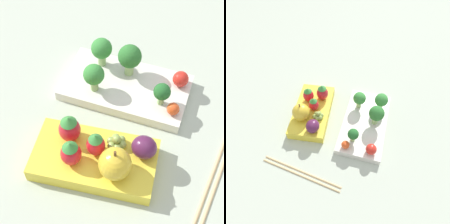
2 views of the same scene
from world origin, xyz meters
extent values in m
plane|color=#ADB7A3|center=(0.00, 0.00, 0.00)|extent=(4.00, 4.00, 0.00)
cube|color=silver|center=(-0.01, 0.08, 0.01)|extent=(0.23, 0.13, 0.02)
cube|color=yellow|center=(0.00, -0.07, 0.01)|extent=(0.20, 0.13, 0.03)
cylinder|color=#93B770|center=(-0.07, 0.11, 0.03)|extent=(0.01, 0.01, 0.02)
sphere|color=#388438|center=(-0.07, 0.11, 0.06)|extent=(0.04, 0.04, 0.04)
cylinder|color=#93B770|center=(-0.06, 0.05, 0.03)|extent=(0.01, 0.01, 0.02)
sphere|color=#388438|center=(-0.06, 0.05, 0.06)|extent=(0.04, 0.04, 0.04)
cylinder|color=#93B770|center=(0.06, 0.07, 0.03)|extent=(0.01, 0.01, 0.02)
sphere|color=#236028|center=(0.06, 0.07, 0.05)|extent=(0.03, 0.03, 0.03)
cylinder|color=#93B770|center=(-0.01, 0.11, 0.03)|extent=(0.02, 0.02, 0.02)
sphere|color=#2D702D|center=(-0.01, 0.11, 0.06)|extent=(0.04, 0.04, 0.04)
sphere|color=red|center=(0.08, 0.12, 0.03)|extent=(0.03, 0.03, 0.03)
sphere|color=#DB4C1E|center=(0.08, 0.05, 0.03)|extent=(0.02, 0.02, 0.02)
sphere|color=gold|center=(0.04, -0.09, 0.05)|extent=(0.05, 0.05, 0.05)
cylinder|color=brown|center=(0.04, -0.09, 0.08)|extent=(0.00, 0.00, 0.01)
ellipsoid|color=red|center=(-0.03, -0.09, 0.05)|extent=(0.03, 0.03, 0.04)
cone|color=#388438|center=(-0.03, -0.09, 0.07)|extent=(0.02, 0.02, 0.01)
ellipsoid|color=red|center=(0.00, -0.07, 0.05)|extent=(0.03, 0.03, 0.04)
cone|color=#388438|center=(0.00, -0.07, 0.07)|extent=(0.02, 0.02, 0.01)
ellipsoid|color=red|center=(-0.05, -0.06, 0.05)|extent=(0.03, 0.03, 0.04)
cone|color=#388438|center=(-0.05, -0.06, 0.07)|extent=(0.03, 0.03, 0.01)
ellipsoid|color=#511E42|center=(0.07, -0.04, 0.04)|extent=(0.04, 0.04, 0.03)
sphere|color=#8EA84C|center=(0.03, -0.04, 0.03)|extent=(0.01, 0.01, 0.01)
sphere|color=#8EA84C|center=(0.03, -0.04, 0.03)|extent=(0.01, 0.01, 0.01)
sphere|color=#8EA84C|center=(0.02, -0.04, 0.03)|extent=(0.01, 0.01, 0.01)
sphere|color=#8EA84C|center=(0.01, -0.04, 0.03)|extent=(0.01, 0.01, 0.01)
sphere|color=#8EA84C|center=(0.02, -0.05, 0.03)|extent=(0.01, 0.01, 0.01)
sphere|color=#8EA84C|center=(0.03, -0.05, 0.03)|extent=(0.01, 0.01, 0.01)
sphere|color=#8EA84C|center=(0.02, -0.04, 0.04)|extent=(0.01, 0.01, 0.01)
cylinder|color=tan|center=(0.18, -0.03, 0.00)|extent=(0.02, 0.21, 0.01)
cylinder|color=tan|center=(0.17, -0.03, 0.00)|extent=(0.02, 0.21, 0.01)
camera|label=1|loc=(0.13, -0.32, 0.52)|focal=60.00mm
camera|label=2|loc=(0.32, 0.11, 0.48)|focal=32.00mm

